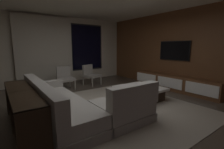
% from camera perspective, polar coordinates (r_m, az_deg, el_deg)
% --- Properties ---
extents(floor, '(9.20, 9.20, 0.00)m').
position_cam_1_polar(floor, '(4.03, -1.03, -11.84)').
color(floor, '#473D33').
extents(back_wall_with_window, '(6.60, 0.30, 2.70)m').
position_cam_1_polar(back_wall_with_window, '(7.00, -18.89, 8.13)').
color(back_wall_with_window, beige).
rests_on(back_wall_with_window, floor).
extents(media_wall, '(0.12, 7.80, 2.70)m').
position_cam_1_polar(media_wall, '(6.04, 23.69, 7.71)').
color(media_wall, brown).
rests_on(media_wall, floor).
extents(area_rug, '(3.20, 3.80, 0.01)m').
position_cam_1_polar(area_rug, '(4.15, 3.82, -11.10)').
color(area_rug, gray).
rests_on(area_rug, floor).
extents(sectional_couch, '(1.98, 2.50, 0.82)m').
position_cam_1_polar(sectional_couch, '(3.40, -12.74, -11.02)').
color(sectional_couch, gray).
rests_on(sectional_couch, floor).
extents(coffee_table, '(1.16, 1.16, 0.36)m').
position_cam_1_polar(coffee_table, '(4.65, 9.67, -6.52)').
color(coffee_table, black).
rests_on(coffee_table, floor).
extents(book_stack_on_coffee_table, '(0.26, 0.23, 0.08)m').
position_cam_1_polar(book_stack_on_coffee_table, '(4.45, 9.54, -4.49)').
color(book_stack_on_coffee_table, '#5A4A96').
rests_on(book_stack_on_coffee_table, coffee_table).
extents(accent_chair_near_window, '(0.68, 0.69, 0.78)m').
position_cam_1_polar(accent_chair_near_window, '(6.41, -7.63, 0.29)').
color(accent_chair_near_window, '#B2ADA0').
rests_on(accent_chair_near_window, floor).
extents(accent_chair_by_curtain, '(0.55, 0.57, 0.78)m').
position_cam_1_polar(accent_chair_by_curtain, '(5.99, -16.34, -0.69)').
color(accent_chair_by_curtain, '#B2ADA0').
rests_on(accent_chair_by_curtain, floor).
extents(media_console, '(0.46, 3.10, 0.52)m').
position_cam_1_polar(media_console, '(5.95, 21.12, -2.82)').
color(media_console, brown).
rests_on(media_console, floor).
extents(mounted_tv, '(0.05, 1.14, 0.66)m').
position_cam_1_polar(mounted_tv, '(6.08, 21.13, 7.88)').
color(mounted_tv, black).
extents(console_table_behind_couch, '(0.40, 2.10, 0.74)m').
position_cam_1_polar(console_table_behind_couch, '(3.27, -28.91, -10.62)').
color(console_table_behind_couch, black).
rests_on(console_table_behind_couch, floor).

